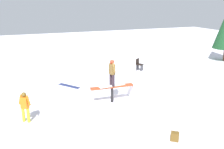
% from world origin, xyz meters
% --- Properties ---
extents(ground_plane, '(60.00, 60.00, 0.00)m').
position_xyz_m(ground_plane, '(0.00, 0.00, 0.00)').
color(ground_plane, white).
extents(rail_feature, '(2.25, 0.38, 0.87)m').
position_xyz_m(rail_feature, '(0.00, 0.00, 0.73)').
color(rail_feature, black).
rests_on(rail_feature, ground).
extents(snow_kicker_ramp, '(1.87, 1.58, 0.68)m').
position_xyz_m(snow_kicker_ramp, '(-2.05, 0.09, 0.34)').
color(snow_kicker_ramp, white).
rests_on(snow_kicker_ramp, ground).
extents(main_rider_on_rail, '(1.40, 0.71, 1.36)m').
position_xyz_m(main_rider_on_rail, '(0.00, 0.00, 1.54)').
color(main_rider_on_rail, silver).
rests_on(main_rider_on_rail, rail_feature).
extents(bystander_orange, '(0.51, 0.42, 1.34)m').
position_xyz_m(bystander_orange, '(4.23, 0.65, 0.75)').
color(bystander_orange, yellow).
rests_on(bystander_orange, ground).
extents(loose_snowboard_navy, '(1.13, 1.43, 0.02)m').
position_xyz_m(loose_snowboard_navy, '(1.50, -3.28, 0.01)').
color(loose_snowboard_navy, navy).
rests_on(loose_snowboard_navy, ground).
extents(folding_chair, '(0.61, 0.61, 0.88)m').
position_xyz_m(folding_chair, '(-4.16, -4.91, 0.41)').
color(folding_chair, '#3F3F44').
rests_on(folding_chair, ground).
extents(backpack_on_snow, '(0.37, 0.36, 0.34)m').
position_xyz_m(backpack_on_snow, '(-0.76, 4.30, 0.17)').
color(backpack_on_snow, brown).
rests_on(backpack_on_snow, ground).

